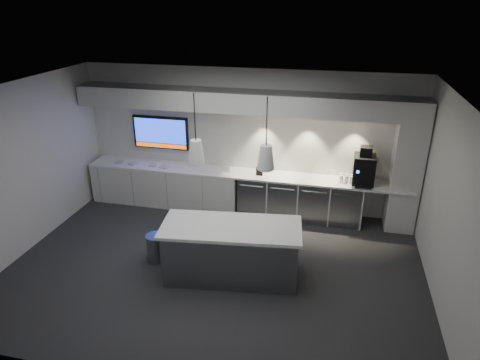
% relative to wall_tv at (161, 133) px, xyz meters
% --- Properties ---
extents(floor, '(7.00, 7.00, 0.00)m').
position_rel_wall_tv_xyz_m(floor, '(1.90, -2.45, -1.56)').
color(floor, '#29292C').
rests_on(floor, ground).
extents(ceiling, '(7.00, 7.00, 0.00)m').
position_rel_wall_tv_xyz_m(ceiling, '(1.90, -2.45, 1.44)').
color(ceiling, black).
rests_on(ceiling, wall_back).
extents(wall_back, '(7.00, 0.00, 7.00)m').
position_rel_wall_tv_xyz_m(wall_back, '(1.90, 0.05, -0.06)').
color(wall_back, silver).
rests_on(wall_back, floor).
extents(wall_front, '(7.00, 0.00, 7.00)m').
position_rel_wall_tv_xyz_m(wall_front, '(1.90, -4.95, -0.06)').
color(wall_front, silver).
rests_on(wall_front, floor).
extents(wall_left, '(0.00, 7.00, 7.00)m').
position_rel_wall_tv_xyz_m(wall_left, '(-1.60, -2.45, -0.06)').
color(wall_left, silver).
rests_on(wall_left, floor).
extents(wall_right, '(0.00, 7.00, 7.00)m').
position_rel_wall_tv_xyz_m(wall_right, '(5.40, -2.45, -0.06)').
color(wall_right, silver).
rests_on(wall_right, floor).
extents(back_counter, '(6.80, 0.65, 0.04)m').
position_rel_wall_tv_xyz_m(back_counter, '(1.90, -0.27, -0.68)').
color(back_counter, white).
rests_on(back_counter, left_base_cabinets).
extents(left_base_cabinets, '(3.30, 0.63, 0.86)m').
position_rel_wall_tv_xyz_m(left_base_cabinets, '(0.15, -0.27, -1.13)').
color(left_base_cabinets, silver).
rests_on(left_base_cabinets, floor).
extents(fridge_unit_a, '(0.60, 0.61, 0.85)m').
position_rel_wall_tv_xyz_m(fridge_unit_a, '(2.15, -0.27, -1.13)').
color(fridge_unit_a, gray).
rests_on(fridge_unit_a, floor).
extents(fridge_unit_b, '(0.60, 0.61, 0.85)m').
position_rel_wall_tv_xyz_m(fridge_unit_b, '(2.78, -0.27, -1.13)').
color(fridge_unit_b, gray).
rests_on(fridge_unit_b, floor).
extents(fridge_unit_c, '(0.60, 0.61, 0.85)m').
position_rel_wall_tv_xyz_m(fridge_unit_c, '(3.41, -0.27, -1.13)').
color(fridge_unit_c, gray).
rests_on(fridge_unit_c, floor).
extents(fridge_unit_d, '(0.60, 0.61, 0.85)m').
position_rel_wall_tv_xyz_m(fridge_unit_d, '(4.04, -0.27, -1.13)').
color(fridge_unit_d, gray).
rests_on(fridge_unit_d, floor).
extents(backsplash, '(4.60, 0.03, 1.30)m').
position_rel_wall_tv_xyz_m(backsplash, '(3.10, 0.03, -0.01)').
color(backsplash, silver).
rests_on(backsplash, wall_back).
extents(soffit, '(6.90, 0.60, 0.40)m').
position_rel_wall_tv_xyz_m(soffit, '(1.90, -0.25, 0.84)').
color(soffit, silver).
rests_on(soffit, wall_back).
extents(column, '(0.55, 0.55, 2.60)m').
position_rel_wall_tv_xyz_m(column, '(5.10, -0.25, -0.26)').
color(column, silver).
rests_on(column, floor).
extents(wall_tv, '(1.25, 0.07, 0.72)m').
position_rel_wall_tv_xyz_m(wall_tv, '(0.00, 0.00, 0.00)').
color(wall_tv, black).
rests_on(wall_tv, wall_back).
extents(island, '(2.33, 1.22, 0.94)m').
position_rel_wall_tv_xyz_m(island, '(2.24, -2.60, -1.08)').
color(island, gray).
rests_on(island, floor).
extents(bin, '(0.44, 0.44, 0.48)m').
position_rel_wall_tv_xyz_m(bin, '(0.83, -2.42, -1.32)').
color(bin, gray).
rests_on(bin, floor).
extents(coffee_machine, '(0.42, 0.59, 0.75)m').
position_rel_wall_tv_xyz_m(coffee_machine, '(4.32, -0.25, -0.35)').
color(coffee_machine, black).
rests_on(coffee_machine, back_counter).
extents(sign_black, '(0.14, 0.03, 0.18)m').
position_rel_wall_tv_xyz_m(sign_black, '(2.27, -0.35, -0.57)').
color(sign_black, black).
rests_on(sign_black, back_counter).
extents(sign_white, '(0.18, 0.05, 0.14)m').
position_rel_wall_tv_xyz_m(sign_white, '(1.54, -0.34, -0.59)').
color(sign_white, white).
rests_on(sign_white, back_counter).
extents(cup_cluster, '(0.28, 0.18, 0.15)m').
position_rel_wall_tv_xyz_m(cup_cluster, '(4.01, -0.29, -0.58)').
color(cup_cluster, white).
rests_on(cup_cluster, back_counter).
extents(tray_a, '(0.19, 0.19, 0.02)m').
position_rel_wall_tv_xyz_m(tray_a, '(-0.89, -0.33, -0.65)').
color(tray_a, '#B6B6B6').
rests_on(tray_a, back_counter).
extents(tray_b, '(0.20, 0.20, 0.02)m').
position_rel_wall_tv_xyz_m(tray_b, '(-0.56, -0.34, -0.65)').
color(tray_b, '#B6B6B6').
rests_on(tray_b, back_counter).
extents(tray_c, '(0.20, 0.20, 0.02)m').
position_rel_wall_tv_xyz_m(tray_c, '(-0.10, -0.34, -0.65)').
color(tray_c, '#B6B6B6').
rests_on(tray_c, back_counter).
extents(tray_d, '(0.18, 0.18, 0.02)m').
position_rel_wall_tv_xyz_m(tray_d, '(0.18, -0.37, -0.65)').
color(tray_d, '#B6B6B6').
rests_on(tray_d, back_counter).
extents(pendant_left, '(0.26, 0.26, 1.07)m').
position_rel_wall_tv_xyz_m(pendant_left, '(1.70, -2.60, 0.59)').
color(pendant_left, silver).
rests_on(pendant_left, ceiling).
extents(pendant_right, '(0.26, 0.26, 1.07)m').
position_rel_wall_tv_xyz_m(pendant_right, '(2.77, -2.60, 0.59)').
color(pendant_right, silver).
rests_on(pendant_right, ceiling).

